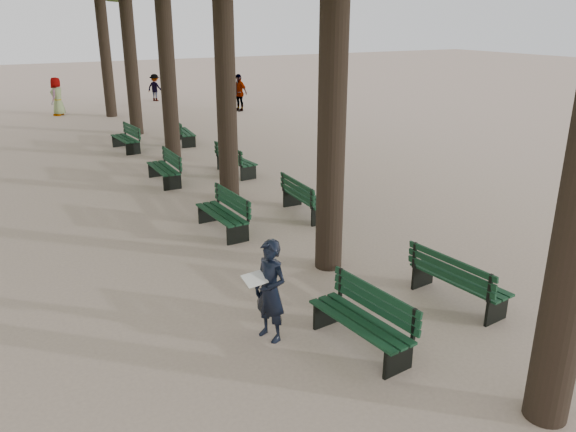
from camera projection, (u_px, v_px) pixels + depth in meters
name	position (u px, v px, depth m)	size (l,w,h in m)	color
ground	(351.00, 366.00, 7.91)	(120.00, 120.00, 0.00)	#BEA490
bench_left_0	(360.00, 331.00, 8.26)	(0.77, 1.85, 0.92)	black
bench_left_1	(222.00, 221.00, 12.72)	(0.66, 1.83, 0.92)	black
bench_left_2	(164.00, 174.00, 16.49)	(0.57, 1.80, 0.92)	black
bench_left_3	(126.00, 143.00, 20.50)	(0.73, 1.85, 0.92)	black
bench_right_0	(458.00, 289.00, 9.55)	(0.77, 1.85, 0.92)	black
bench_right_1	(306.00, 204.00, 13.83)	(0.66, 1.83, 0.92)	black
bench_right_2	(236.00, 165.00, 17.44)	(0.72, 1.84, 0.92)	black
bench_right_3	(184.00, 137.00, 21.64)	(0.74, 1.85, 0.92)	black
man_with_map	(270.00, 291.00, 8.34)	(0.69, 0.71, 1.60)	black
pedestrian_b	(155.00, 88.00, 32.42)	(0.99, 0.31, 1.53)	#262628
pedestrian_d	(57.00, 96.00, 27.62)	(0.90, 0.37, 1.85)	#262628
pedestrian_c	(239.00, 93.00, 28.92)	(1.10, 0.38, 1.88)	#262628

